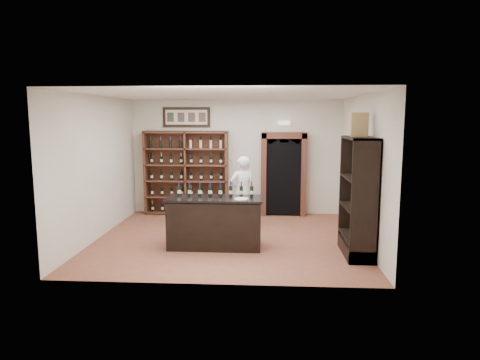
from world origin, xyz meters
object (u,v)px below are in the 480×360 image
side_cabinet (359,215)px  shopkeeper (242,192)px  tasting_counter (215,223)px  counter_bottle_0 (179,191)px  wine_crate (359,125)px  wine_shelf (187,173)px

side_cabinet → shopkeeper: 2.95m
tasting_counter → counter_bottle_0: (-0.72, 0.11, 0.61)m
tasting_counter → wine_crate: wine_crate is taller
counter_bottle_0 → wine_crate: bearing=-5.4°
wine_shelf → side_cabinet: same height
wine_shelf → tasting_counter: size_ratio=1.17×
wine_crate → tasting_counter: bearing=178.2°
wine_shelf → tasting_counter: 3.19m
wine_shelf → side_cabinet: 5.02m
shopkeeper → wine_crate: (2.23, -1.79, 1.58)m
wine_shelf → tasting_counter: (1.10, -2.93, -0.61)m
tasting_counter → side_cabinet: size_ratio=0.85×
wine_shelf → counter_bottle_0: (0.38, -2.82, 0.01)m
wine_crate → wine_shelf: bearing=143.0°
side_cabinet → wine_crate: 1.67m
shopkeeper → tasting_counter: bearing=49.5°
counter_bottle_0 → wine_crate: 3.66m
tasting_counter → counter_bottle_0: 0.95m
tasting_counter → wine_crate: bearing=-4.4°
tasting_counter → wine_crate: size_ratio=4.32×
counter_bottle_0 → shopkeeper: bearing=51.4°
wine_shelf → side_cabinet: (3.82, -3.23, -0.35)m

